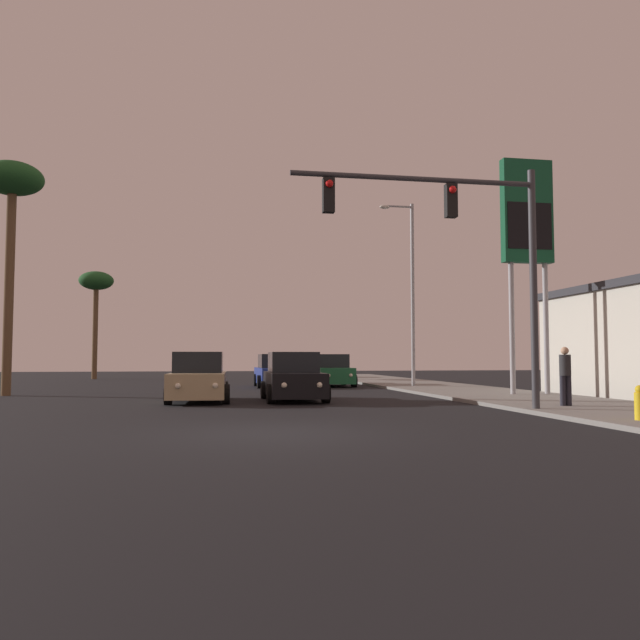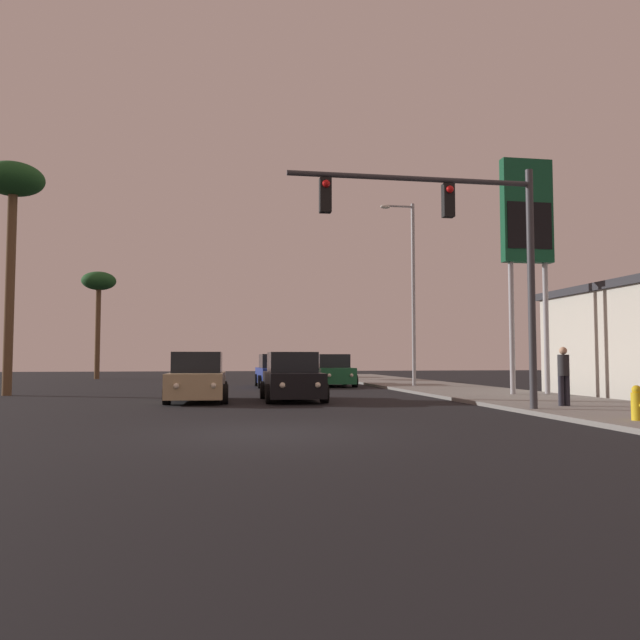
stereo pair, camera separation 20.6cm
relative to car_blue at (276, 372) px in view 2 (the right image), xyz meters
name	(u,v)px [view 2 (the right image)]	position (x,y,z in m)	size (l,w,h in m)	color
ground_plane	(268,433)	(-1.95, -19.62, -0.76)	(120.00, 120.00, 0.00)	black
sidewalk_right	(498,395)	(7.55, -9.62, -0.70)	(5.00, 60.00, 0.12)	gray
car_blue	(276,372)	(0.00, 0.00, 0.00)	(2.04, 4.33, 1.68)	navy
car_tan	(197,379)	(-3.62, -10.31, 0.00)	(2.04, 4.34, 1.68)	tan
car_black	(292,379)	(-0.39, -10.43, 0.00)	(2.04, 4.32, 1.68)	black
car_green	(333,372)	(3.01, 0.45, 0.00)	(2.04, 4.34, 1.68)	#195933
car_silver	(301,368)	(3.02, 13.13, 0.00)	(2.04, 4.31, 1.68)	#B7B7BC
traffic_light_mast	(464,237)	(3.53, -16.30, 3.94)	(6.76, 0.36, 6.50)	#38383D
street_lamp	(411,284)	(6.37, -2.58, 4.36)	(1.74, 0.24, 9.00)	#99999E
gas_station_sign	(527,224)	(8.72, -9.89, 5.86)	(2.00, 0.42, 9.00)	#99999E
fire_hydrant	(637,403)	(6.06, -19.61, -0.27)	(0.24, 0.34, 0.76)	gold
pedestrian_on_sidewalk	(564,373)	(6.77, -15.52, 0.27)	(0.34, 0.32, 1.67)	#23232D
palm_tree_far	(99,286)	(-11.47, 14.38, 5.87)	(2.40, 2.40, 7.67)	brown
palm_tree_near	(13,193)	(-11.15, -5.62, 7.35)	(2.40, 2.40, 9.33)	brown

